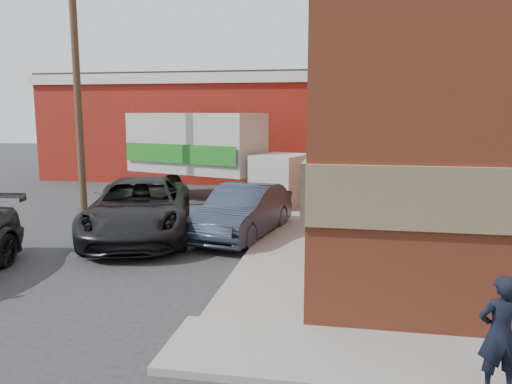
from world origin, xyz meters
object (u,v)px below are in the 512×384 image
at_px(warehouse, 204,126).
at_px(man, 500,334).
at_px(utility_pole, 77,80).
at_px(suv_a, 140,208).
at_px(sedan, 243,211).
at_px(box_truck, 210,151).

height_order(warehouse, man, warehouse).
height_order(utility_pole, suv_a, utility_pole).
xyz_separation_m(warehouse, utility_pole, (-1.50, -11.00, 1.93)).
relative_size(man, sedan, 0.33).
bearing_deg(box_truck, sedan, -46.37).
relative_size(warehouse, man, 10.73).
bearing_deg(suv_a, warehouse, 81.67).
relative_size(sedan, suv_a, 0.75).
xyz_separation_m(utility_pole, man, (11.57, -10.55, -3.87)).
bearing_deg(utility_pole, sedan, -23.40).
xyz_separation_m(man, sedan, (-4.87, 7.65, -0.13)).
xyz_separation_m(warehouse, man, (10.07, -21.55, -1.93)).
relative_size(utility_pole, sedan, 1.97).
height_order(utility_pole, sedan, utility_pole).
distance_m(man, box_truck, 15.22).
distance_m(utility_pole, box_truck, 5.64).
bearing_deg(warehouse, sedan, -69.49).
relative_size(man, box_truck, 0.20).
relative_size(utility_pole, box_truck, 1.20).
xyz_separation_m(warehouse, suv_a, (2.24, -14.46, -1.97)).
height_order(suv_a, box_truck, box_truck).
bearing_deg(suv_a, sedan, -6.46).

